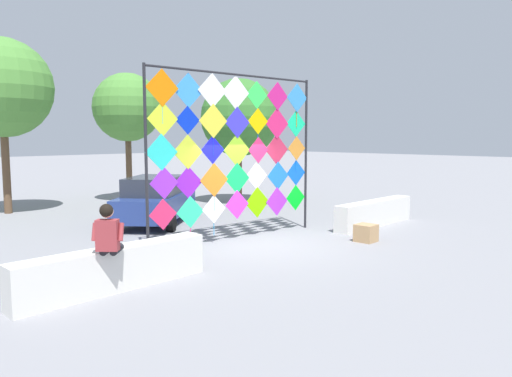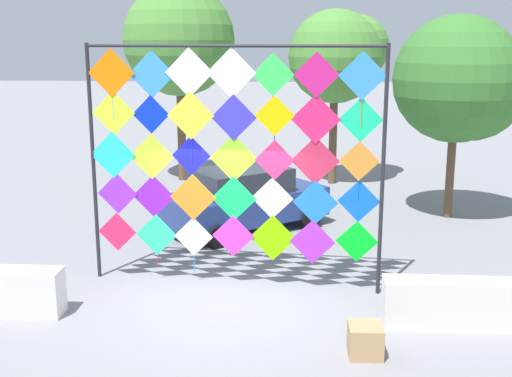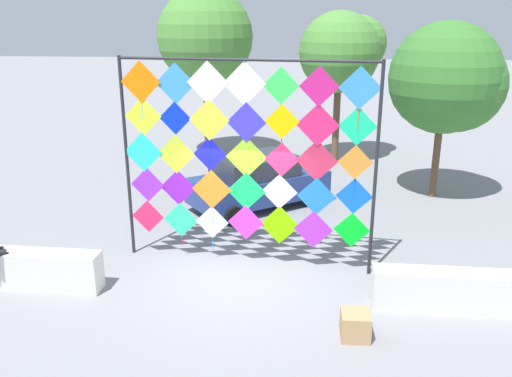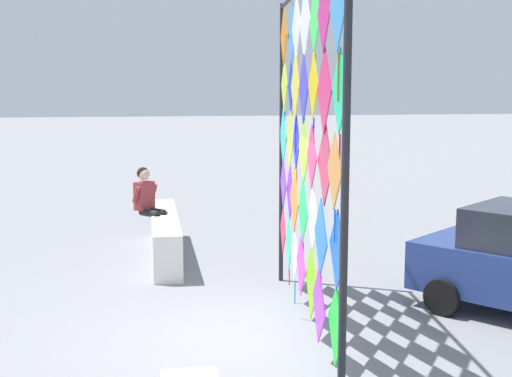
% 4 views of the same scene
% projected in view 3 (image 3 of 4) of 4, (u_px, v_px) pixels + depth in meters
% --- Properties ---
extents(ground, '(120.00, 120.00, 0.00)m').
position_uv_depth(ground, '(237.00, 284.00, 10.51)').
color(ground, gray).
extents(plaza_ledge_left, '(3.63, 0.47, 0.77)m').
position_uv_depth(plaza_ledge_left, '(10.00, 268.00, 10.33)').
color(plaza_ledge_left, silver).
rests_on(plaza_ledge_left, ground).
extents(plaza_ledge_right, '(3.63, 0.47, 0.77)m').
position_uv_depth(plaza_ledge_right, '(476.00, 292.00, 9.43)').
color(plaza_ledge_right, silver).
rests_on(plaza_ledge_right, ground).
extents(kite_display_rack, '(5.25, 0.55, 4.33)m').
position_uv_depth(kite_display_rack, '(244.00, 150.00, 10.69)').
color(kite_display_rack, '#232328').
rests_on(kite_display_rack, ground).
extents(parked_car, '(3.98, 3.64, 1.47)m').
position_uv_depth(parked_car, '(258.00, 181.00, 14.57)').
color(parked_car, navy).
rests_on(parked_car, ground).
extents(cardboard_box_large, '(0.49, 0.50, 0.45)m').
position_uv_depth(cardboard_box_large, '(355.00, 325.00, 8.72)').
color(cardboard_box_large, tan).
rests_on(cardboard_box_large, ground).
extents(tree_palm_like, '(3.09, 3.01, 5.30)m').
position_uv_depth(tree_palm_like, '(344.00, 50.00, 18.46)').
color(tree_palm_like, brown).
rests_on(tree_palm_like, ground).
extents(tree_far_right, '(3.24, 3.09, 5.00)m').
position_uv_depth(tree_far_right, '(450.00, 80.00, 14.65)').
color(tree_far_right, brown).
rests_on(tree_far_right, ground).
extents(tree_broadleaf, '(3.43, 3.43, 6.09)m').
position_uv_depth(tree_broadleaf, '(206.00, 36.00, 18.82)').
color(tree_broadleaf, brown).
rests_on(tree_broadleaf, ground).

